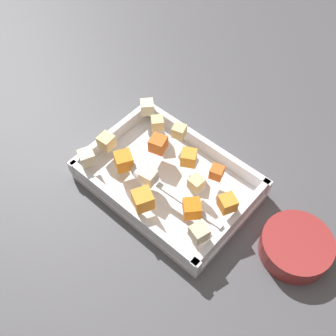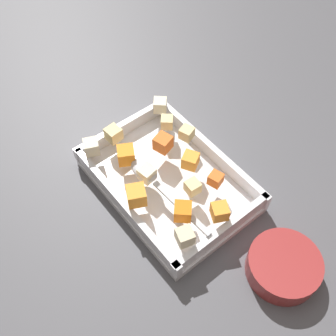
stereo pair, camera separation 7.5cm
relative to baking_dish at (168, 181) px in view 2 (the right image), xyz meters
name	(u,v)px [view 2 (the right image)]	position (x,y,z in m)	size (l,w,h in m)	color
ground_plane	(169,187)	(0.00, 0.00, -0.01)	(4.00, 4.00, 0.00)	#4C4C51
baking_dish	(168,181)	(0.00, 0.00, 0.00)	(0.31, 0.22, 0.05)	silver
carrot_chunk_rim_edge	(163,143)	(-0.05, 0.03, 0.05)	(0.03, 0.03, 0.03)	orange
carrot_chunk_heap_top	(136,195)	(0.01, -0.08, 0.05)	(0.03, 0.03, 0.03)	orange
carrot_chunk_corner_se	(190,160)	(0.01, 0.04, 0.05)	(0.03, 0.03, 0.03)	orange
carrot_chunk_front_center	(216,179)	(0.07, 0.05, 0.04)	(0.02, 0.02, 0.02)	orange
carrot_chunk_corner_sw	(220,211)	(0.13, 0.01, 0.05)	(0.03, 0.03, 0.03)	orange
carrot_chunk_mid_left	(183,211)	(0.09, -0.04, 0.05)	(0.03, 0.03, 0.03)	orange
carrot_chunk_near_right	(126,155)	(-0.07, -0.04, 0.05)	(0.03, 0.03, 0.03)	orange
potato_chunk_mid_right	(167,122)	(-0.09, 0.07, 0.04)	(0.02, 0.02, 0.02)	#E0CC89
potato_chunk_back_center	(147,174)	(-0.01, -0.04, 0.05)	(0.03, 0.03, 0.03)	beige
potato_chunk_far_left	(91,147)	(-0.13, -0.08, 0.05)	(0.03, 0.03, 0.03)	beige
potato_chunk_under_handle	(185,236)	(0.13, -0.07, 0.05)	(0.03, 0.03, 0.03)	beige
potato_chunk_near_spoon	(113,134)	(-0.13, -0.03, 0.05)	(0.03, 0.03, 0.03)	#E0CC89
potato_chunk_corner_nw	(160,105)	(-0.13, 0.09, 0.05)	(0.03, 0.03, 0.03)	beige
potato_chunk_heap_side	(193,187)	(0.06, 0.01, 0.04)	(0.02, 0.02, 0.02)	#E0CC89
potato_chunk_far_right	(187,133)	(-0.04, 0.08, 0.04)	(0.02, 0.02, 0.02)	#E0CC89
serving_spoon	(149,175)	(-0.01, -0.04, 0.04)	(0.20, 0.04, 0.02)	silver
small_prep_bowl	(283,266)	(0.26, 0.04, 0.01)	(0.12, 0.12, 0.04)	maroon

